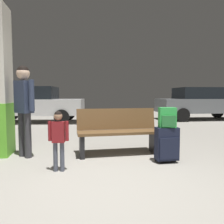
{
  "coord_description": "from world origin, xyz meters",
  "views": [
    {
      "loc": [
        -0.39,
        -2.66,
        1.15
      ],
      "look_at": [
        0.22,
        1.3,
        0.85
      ],
      "focal_mm": 35.79,
      "sensor_mm": 36.0,
      "label": 1
    }
  ],
  "objects_px": {
    "backpack_bright": "(167,118)",
    "child": "(58,134)",
    "parked_car_far": "(33,103)",
    "parked_car_side": "(201,103)",
    "bench": "(118,132)",
    "adult": "(24,101)",
    "suitcase": "(167,144)"
  },
  "relations": [
    {
      "from": "suitcase",
      "to": "parked_car_far",
      "type": "xyz_separation_m",
      "value": [
        -3.36,
        6.27,
        0.48
      ]
    },
    {
      "from": "bench",
      "to": "child",
      "type": "height_order",
      "value": "child"
    },
    {
      "from": "suitcase",
      "to": "parked_car_far",
      "type": "height_order",
      "value": "parked_car_far"
    },
    {
      "from": "bench",
      "to": "backpack_bright",
      "type": "height_order",
      "value": "backpack_bright"
    },
    {
      "from": "suitcase",
      "to": "parked_car_far",
      "type": "bearing_deg",
      "value": 118.19
    },
    {
      "from": "child",
      "to": "adult",
      "type": "distance_m",
      "value": 1.23
    },
    {
      "from": "backpack_bright",
      "to": "adult",
      "type": "distance_m",
      "value": 2.6
    },
    {
      "from": "backpack_bright",
      "to": "parked_car_far",
      "type": "xyz_separation_m",
      "value": [
        -3.36,
        6.27,
        0.03
      ]
    },
    {
      "from": "adult",
      "to": "parked_car_side",
      "type": "bearing_deg",
      "value": 39.11
    },
    {
      "from": "suitcase",
      "to": "parked_car_side",
      "type": "relative_size",
      "value": 0.14
    },
    {
      "from": "suitcase",
      "to": "child",
      "type": "height_order",
      "value": "child"
    },
    {
      "from": "backpack_bright",
      "to": "parked_car_side",
      "type": "distance_m",
      "value": 7.56
    },
    {
      "from": "child",
      "to": "adult",
      "type": "bearing_deg",
      "value": 127.14
    },
    {
      "from": "parked_car_far",
      "to": "adult",
      "type": "bearing_deg",
      "value": -80.99
    },
    {
      "from": "suitcase",
      "to": "backpack_bright",
      "type": "xyz_separation_m",
      "value": [
        -0.0,
        -0.0,
        0.45
      ]
    },
    {
      "from": "suitcase",
      "to": "backpack_bright",
      "type": "relative_size",
      "value": 1.78
    },
    {
      "from": "adult",
      "to": "parked_car_far",
      "type": "bearing_deg",
      "value": 99.01
    },
    {
      "from": "parked_car_side",
      "to": "bench",
      "type": "bearing_deg",
      "value": -132.04
    },
    {
      "from": "suitcase",
      "to": "backpack_bright",
      "type": "bearing_deg",
      "value": -157.89
    },
    {
      "from": "bench",
      "to": "child",
      "type": "bearing_deg",
      "value": -141.43
    },
    {
      "from": "backpack_bright",
      "to": "parked_car_side",
      "type": "height_order",
      "value": "parked_car_side"
    },
    {
      "from": "suitcase",
      "to": "backpack_bright",
      "type": "distance_m",
      "value": 0.45
    },
    {
      "from": "bench",
      "to": "adult",
      "type": "distance_m",
      "value": 1.86
    },
    {
      "from": "child",
      "to": "bench",
      "type": "bearing_deg",
      "value": 38.57
    },
    {
      "from": "parked_car_far",
      "to": "parked_car_side",
      "type": "height_order",
      "value": "same"
    },
    {
      "from": "adult",
      "to": "parked_car_side",
      "type": "height_order",
      "value": "adult"
    },
    {
      "from": "parked_car_side",
      "to": "child",
      "type": "bearing_deg",
      "value": -133.49
    },
    {
      "from": "backpack_bright",
      "to": "child",
      "type": "xyz_separation_m",
      "value": [
        -1.79,
        -0.18,
        -0.21
      ]
    },
    {
      "from": "suitcase",
      "to": "backpack_bright",
      "type": "height_order",
      "value": "backpack_bright"
    },
    {
      "from": "backpack_bright",
      "to": "child",
      "type": "distance_m",
      "value": 1.81
    },
    {
      "from": "child",
      "to": "parked_car_far",
      "type": "bearing_deg",
      "value": 103.65
    },
    {
      "from": "parked_car_far",
      "to": "parked_car_side",
      "type": "xyz_separation_m",
      "value": [
        7.64,
        -0.04,
        0.0
      ]
    }
  ]
}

